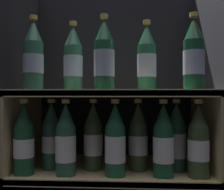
% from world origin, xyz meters
% --- Properties ---
extents(fridge_back_wall, '(0.74, 0.02, 1.05)m').
position_xyz_m(fridge_back_wall, '(0.00, 0.39, 0.52)').
color(fridge_back_wall, black).
rests_on(fridge_back_wall, ground_plane).
extents(fridge_side_left, '(0.02, 0.42, 1.05)m').
position_xyz_m(fridge_side_left, '(-0.36, 0.19, 0.52)').
color(fridge_side_left, black).
rests_on(fridge_side_left, ground_plane).
extents(fridge_side_right, '(0.02, 0.42, 1.05)m').
position_xyz_m(fridge_side_right, '(0.36, 0.19, 0.52)').
color(fridge_side_right, black).
rests_on(fridge_side_right, ground_plane).
extents(shelf_lower, '(0.70, 0.38, 0.31)m').
position_xyz_m(shelf_lower, '(0.00, 0.18, 0.24)').
color(shelf_lower, '#DBBC84').
rests_on(shelf_lower, ground_plane).
extents(shelf_upper, '(0.70, 0.38, 0.59)m').
position_xyz_m(shelf_upper, '(0.00, 0.18, 0.43)').
color(shelf_upper, '#DBBC84').
rests_on(shelf_upper, ground_plane).
extents(bottle_upper_front_0, '(0.07, 0.07, 0.26)m').
position_xyz_m(bottle_upper_front_0, '(-0.26, 0.06, 0.70)').
color(bottle_upper_front_0, '#285B42').
rests_on(bottle_upper_front_0, shelf_upper).
extents(bottle_upper_front_1, '(0.07, 0.07, 0.26)m').
position_xyz_m(bottle_upper_front_1, '(-0.02, 0.06, 0.70)').
color(bottle_upper_front_1, '#194C2D').
rests_on(bottle_upper_front_1, shelf_upper).
extents(bottle_upper_front_2, '(0.07, 0.07, 0.26)m').
position_xyz_m(bottle_upper_front_2, '(0.27, 0.06, 0.70)').
color(bottle_upper_front_2, '#144228').
rests_on(bottle_upper_front_2, shelf_upper).
extents(bottle_upper_back_0, '(0.07, 0.07, 0.26)m').
position_xyz_m(bottle_upper_back_0, '(-0.14, 0.14, 0.70)').
color(bottle_upper_back_0, '#285B42').
rests_on(bottle_upper_back_0, shelf_upper).
extents(bottle_upper_back_1, '(0.07, 0.07, 0.26)m').
position_xyz_m(bottle_upper_back_1, '(0.13, 0.14, 0.70)').
color(bottle_upper_back_1, '#1E5638').
rests_on(bottle_upper_back_1, shelf_upper).
extents(bottle_lower_front_0, '(0.07, 0.07, 0.26)m').
position_xyz_m(bottle_lower_front_0, '(-0.30, 0.06, 0.42)').
color(bottle_lower_front_0, '#194C2D').
rests_on(bottle_lower_front_0, shelf_lower).
extents(bottle_lower_front_1, '(0.07, 0.07, 0.26)m').
position_xyz_m(bottle_lower_front_1, '(-0.15, 0.06, 0.42)').
color(bottle_lower_front_1, '#285B42').
rests_on(bottle_lower_front_1, shelf_lower).
extents(bottle_lower_front_2, '(0.07, 0.07, 0.26)m').
position_xyz_m(bottle_lower_front_2, '(0.01, 0.06, 0.42)').
color(bottle_lower_front_2, '#1E5638').
rests_on(bottle_lower_front_2, shelf_lower).
extents(bottle_lower_front_3, '(0.07, 0.07, 0.26)m').
position_xyz_m(bottle_lower_front_3, '(0.17, 0.06, 0.42)').
color(bottle_lower_front_3, '#194C2D').
rests_on(bottle_lower_front_3, shelf_lower).
extents(bottle_lower_front_4, '(0.07, 0.07, 0.26)m').
position_xyz_m(bottle_lower_front_4, '(0.29, 0.06, 0.42)').
color(bottle_lower_front_4, '#384C28').
rests_on(bottle_lower_front_4, shelf_lower).
extents(bottle_lower_back_0, '(0.07, 0.07, 0.26)m').
position_xyz_m(bottle_lower_back_0, '(-0.22, 0.14, 0.42)').
color(bottle_lower_back_0, '#285B42').
rests_on(bottle_lower_back_0, shelf_lower).
extents(bottle_lower_back_1, '(0.07, 0.07, 0.26)m').
position_xyz_m(bottle_lower_back_1, '(-0.07, 0.14, 0.42)').
color(bottle_lower_back_1, '#384C28').
rests_on(bottle_lower_back_1, shelf_lower).
extents(bottle_lower_back_2, '(0.07, 0.07, 0.26)m').
position_xyz_m(bottle_lower_back_2, '(0.09, 0.14, 0.42)').
color(bottle_lower_back_2, '#384C28').
rests_on(bottle_lower_back_2, shelf_lower).
extents(bottle_lower_back_3, '(0.07, 0.07, 0.26)m').
position_xyz_m(bottle_lower_back_3, '(0.23, 0.14, 0.42)').
color(bottle_lower_back_3, '#285B42').
rests_on(bottle_lower_back_3, shelf_lower).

